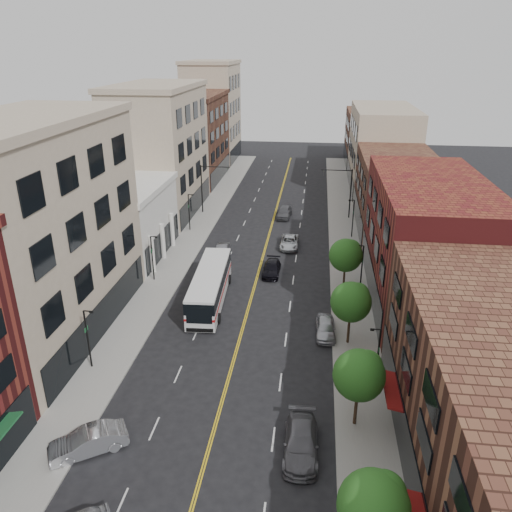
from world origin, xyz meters
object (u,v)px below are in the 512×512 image
at_px(city_bus, 210,284).
at_px(car_angle_b, 88,442).
at_px(car_lane_behind, 223,248).
at_px(car_lane_b, 289,242).
at_px(car_lane_a, 272,269).
at_px(car_lane_c, 284,212).
at_px(car_parked_mid, 301,443).
at_px(car_parked_far, 325,328).

xyz_separation_m(city_bus, car_angle_b, (-3.46, -20.55, -1.09)).
relative_size(car_lane_behind, car_lane_b, 0.78).
relative_size(car_lane_a, car_lane_b, 0.93).
bearing_deg(car_lane_behind, car_angle_b, 82.52).
bearing_deg(car_angle_b, city_bus, 137.69).
distance_m(city_bus, car_lane_c, 27.82).
height_order(city_bus, car_lane_c, city_bus).
relative_size(city_bus, car_angle_b, 2.64).
height_order(car_parked_mid, car_lane_behind, car_parked_mid).
distance_m(car_parked_far, car_lane_a, 13.46).
bearing_deg(car_lane_a, car_parked_far, -63.46).
xyz_separation_m(car_parked_far, car_lane_b, (-4.42, 20.37, -0.03)).
relative_size(car_angle_b, car_parked_mid, 0.90).
bearing_deg(city_bus, car_parked_far, -26.56).
bearing_deg(car_lane_c, car_angle_b, -95.84).
relative_size(car_parked_far, car_lane_c, 0.89).
relative_size(car_parked_mid, car_lane_b, 1.07).
xyz_separation_m(car_angle_b, car_parked_far, (14.80, 15.65, -0.07)).
relative_size(car_lane_behind, car_lane_c, 0.81).
bearing_deg(car_lane_behind, car_parked_mid, 105.59).
bearing_deg(car_lane_behind, car_lane_c, -117.24).
bearing_deg(car_parked_mid, car_angle_b, -174.24).
relative_size(city_bus, car_lane_a, 2.76).
xyz_separation_m(car_parked_mid, car_lane_b, (-2.82, 34.45, -0.08)).
bearing_deg(car_parked_mid, car_parked_far, 82.51).
relative_size(car_lane_b, car_lane_c, 1.04).
relative_size(car_angle_b, car_lane_c, 1.00).
relative_size(car_parked_mid, car_parked_far, 1.25).
bearing_deg(car_parked_far, car_lane_b, 100.98).
relative_size(car_lane_behind, car_lane_a, 0.84).
bearing_deg(car_lane_a, car_lane_c, 90.53).
bearing_deg(car_lane_c, car_parked_mid, -79.99).
bearing_deg(car_lane_b, car_angle_b, -106.51).
bearing_deg(city_bus, car_lane_a, 49.70).
height_order(car_parked_mid, car_lane_c, car_lane_c).
bearing_deg(car_lane_behind, car_lane_a, 137.41).
relative_size(car_parked_mid, car_lane_c, 1.11).
relative_size(car_angle_b, car_lane_a, 1.04).
relative_size(car_parked_far, car_lane_b, 0.86).
bearing_deg(car_lane_a, car_parked_mid, -80.14).
height_order(car_lane_b, car_lane_c, car_lane_c).
height_order(car_parked_far, car_lane_c, car_lane_c).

